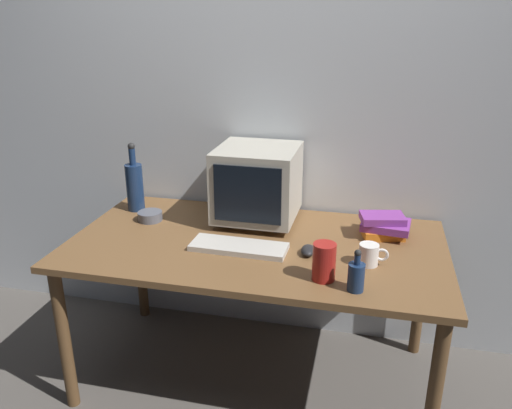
# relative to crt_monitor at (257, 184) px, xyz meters

# --- Properties ---
(ground_plane) EXTENTS (6.00, 6.00, 0.00)m
(ground_plane) POSITION_rel_crt_monitor_xyz_m (0.05, -0.25, -0.92)
(ground_plane) COLOR #56514C
(back_wall) EXTENTS (4.00, 0.08, 2.50)m
(back_wall) POSITION_rel_crt_monitor_xyz_m (0.05, 0.26, 0.33)
(back_wall) COLOR silver
(back_wall) RESTS_ON ground
(desk) EXTENTS (1.67, 0.89, 0.73)m
(desk) POSITION_rel_crt_monitor_xyz_m (0.05, -0.25, -0.27)
(desk) COLOR brown
(desk) RESTS_ON ground
(crt_monitor) EXTENTS (0.38, 0.39, 0.37)m
(crt_monitor) POSITION_rel_crt_monitor_xyz_m (0.00, 0.00, 0.00)
(crt_monitor) COLOR #B2AD9E
(crt_monitor) RESTS_ON desk
(keyboard) EXTENTS (0.42, 0.16, 0.02)m
(keyboard) POSITION_rel_crt_monitor_xyz_m (-0.00, -0.34, -0.18)
(keyboard) COLOR beige
(keyboard) RESTS_ON desk
(computer_mouse) EXTENTS (0.07, 0.10, 0.04)m
(computer_mouse) POSITION_rel_crt_monitor_xyz_m (0.30, -0.32, -0.17)
(computer_mouse) COLOR black
(computer_mouse) RESTS_ON desk
(bottle_tall) EXTENTS (0.09, 0.09, 0.36)m
(bottle_tall) POSITION_rel_crt_monitor_xyz_m (-0.65, 0.00, -0.06)
(bottle_tall) COLOR navy
(bottle_tall) RESTS_ON desk
(bottle_short) EXTENTS (0.06, 0.06, 0.17)m
(bottle_short) POSITION_rel_crt_monitor_xyz_m (0.51, -0.58, -0.13)
(bottle_short) COLOR navy
(bottle_short) RESTS_ON desk
(book_stack) EXTENTS (0.24, 0.19, 0.11)m
(book_stack) POSITION_rel_crt_monitor_xyz_m (0.61, -0.05, -0.14)
(book_stack) COLOR orange
(book_stack) RESTS_ON desk
(mug) EXTENTS (0.12, 0.08, 0.09)m
(mug) POSITION_rel_crt_monitor_xyz_m (0.55, -0.36, -0.15)
(mug) COLOR white
(mug) RESTS_ON desk
(cd_spindle) EXTENTS (0.12, 0.12, 0.04)m
(cd_spindle) POSITION_rel_crt_monitor_xyz_m (-0.52, -0.12, -0.17)
(cd_spindle) COLOR #595B66
(cd_spindle) RESTS_ON desk
(metal_canister) EXTENTS (0.09, 0.09, 0.15)m
(metal_canister) POSITION_rel_crt_monitor_xyz_m (0.38, -0.52, -0.12)
(metal_canister) COLOR #A51E19
(metal_canister) RESTS_ON desk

